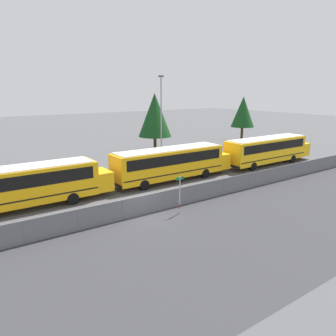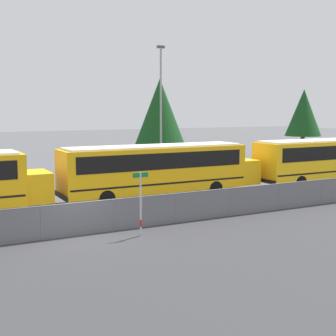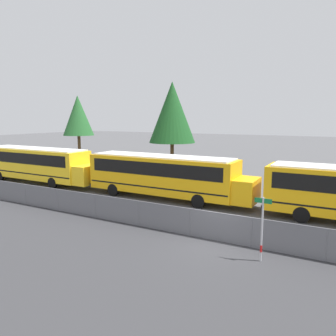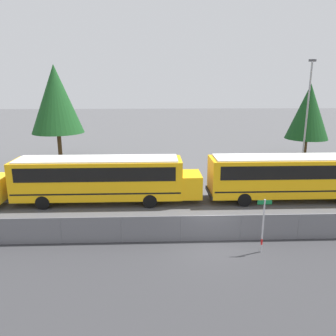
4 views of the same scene
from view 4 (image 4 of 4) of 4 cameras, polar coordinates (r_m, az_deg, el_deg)
The scene contains 9 objects.
ground_plane at distance 17.93m, azimuth 7.40°, elevation -12.43°, with size 200.00×200.00×0.00m, color #4C4C4F.
road_strip at distance 12.97m, azimuth 12.16°, elevation -24.28°, with size 99.59×12.00×0.01m.
fence at distance 17.62m, azimuth 7.48°, elevation -10.29°, with size 65.66×0.07×1.43m.
school_bus_1 at distance 23.04m, azimuth -11.31°, elevation -1.46°, with size 12.92×2.62×3.19m.
school_bus_2 at distance 24.80m, azimuth 21.16°, elevation -1.04°, with size 12.92×2.62×3.19m.
street_sign at distance 16.73m, azimuth 16.22°, elevation -9.42°, with size 0.70×0.09×2.75m.
light_pole at distance 33.20m, azimuth 23.06°, elevation 8.81°, with size 0.60×0.24×10.24m.
tree_1 at distance 39.97m, azimuth 23.27°, elevation 8.99°, with size 4.66×4.66×8.18m.
tree_3 at distance 37.36m, azimuth -18.94°, elevation 11.25°, with size 5.50×5.50×10.14m.
Camera 4 is at (-2.87, -15.78, 8.02)m, focal length 35.00 mm.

